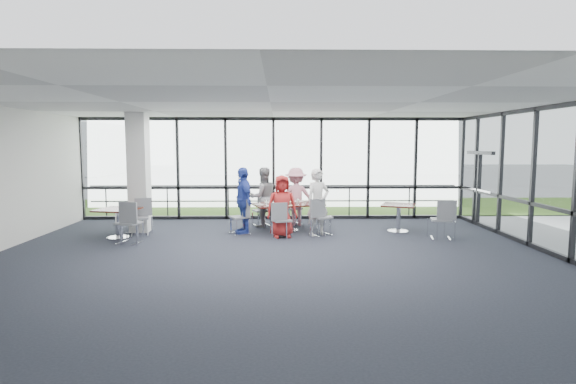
{
  "coord_description": "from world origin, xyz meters",
  "views": [
    {
      "loc": [
        0.17,
        -9.14,
        2.34
      ],
      "look_at": [
        0.41,
        2.7,
        1.1
      ],
      "focal_mm": 28.0,
      "sensor_mm": 36.0,
      "label": 1
    }
  ],
  "objects_px": {
    "diner_end": "(243,201)",
    "chair_spare_lb": "(139,218)",
    "chair_spare_r": "(441,220)",
    "chair_main_fl": "(261,211)",
    "side_table_right": "(399,209)",
    "chair_spare_la": "(129,223)",
    "side_table_left": "(118,213)",
    "diner_near_left": "(282,206)",
    "chair_main_nl": "(282,220)",
    "chair_main_end": "(240,217)",
    "diner_far_left": "(263,197)",
    "chair_main_fr": "(292,208)",
    "diner_near_right": "(318,202)",
    "chair_main_nr": "(321,217)",
    "main_table": "(288,208)",
    "diner_far_right": "(296,197)",
    "structural_column": "(139,173)"
  },
  "relations": [
    {
      "from": "diner_end",
      "to": "chair_main_fr",
      "type": "height_order",
      "value": "diner_end"
    },
    {
      "from": "diner_near_left",
      "to": "chair_main_nl",
      "type": "height_order",
      "value": "diner_near_left"
    },
    {
      "from": "main_table",
      "to": "diner_far_left",
      "type": "bearing_deg",
      "value": 121.28
    },
    {
      "from": "diner_far_left",
      "to": "side_table_left",
      "type": "bearing_deg",
      "value": 1.68
    },
    {
      "from": "chair_spare_lb",
      "to": "chair_spare_r",
      "type": "bearing_deg",
      "value": 159.75
    },
    {
      "from": "main_table",
      "to": "diner_far_left",
      "type": "distance_m",
      "value": 0.95
    },
    {
      "from": "diner_near_left",
      "to": "chair_main_fr",
      "type": "distance_m",
      "value": 1.88
    },
    {
      "from": "diner_end",
      "to": "chair_spare_r",
      "type": "bearing_deg",
      "value": 59.77
    },
    {
      "from": "diner_end",
      "to": "diner_near_right",
      "type": "bearing_deg",
      "value": 61.03
    },
    {
      "from": "chair_spare_la",
      "to": "chair_main_end",
      "type": "bearing_deg",
      "value": 39.4
    },
    {
      "from": "main_table",
      "to": "chair_main_nr",
      "type": "xyz_separation_m",
      "value": [
        0.85,
        -0.65,
        -0.14
      ]
    },
    {
      "from": "structural_column",
      "to": "chair_main_nr",
      "type": "distance_m",
      "value": 5.03
    },
    {
      "from": "side_table_left",
      "to": "chair_spare_r",
      "type": "height_order",
      "value": "chair_spare_r"
    },
    {
      "from": "side_table_left",
      "to": "chair_main_nr",
      "type": "relative_size",
      "value": 1.15
    },
    {
      "from": "diner_end",
      "to": "structural_column",
      "type": "bearing_deg",
      "value": -119.13
    },
    {
      "from": "main_table",
      "to": "chair_spare_r",
      "type": "xyz_separation_m",
      "value": [
        3.81,
        -1.17,
        -0.13
      ]
    },
    {
      "from": "side_table_right",
      "to": "chair_main_fl",
      "type": "distance_m",
      "value": 3.87
    },
    {
      "from": "chair_main_fl",
      "to": "chair_main_fr",
      "type": "xyz_separation_m",
      "value": [
        0.89,
        0.2,
        0.04
      ]
    },
    {
      "from": "main_table",
      "to": "diner_near_right",
      "type": "xyz_separation_m",
      "value": [
        0.77,
        -0.65,
        0.25
      ]
    },
    {
      "from": "side_table_right",
      "to": "chair_main_nl",
      "type": "xyz_separation_m",
      "value": [
        -3.17,
        -0.75,
        -0.18
      ]
    },
    {
      "from": "diner_end",
      "to": "chair_spare_lb",
      "type": "xyz_separation_m",
      "value": [
        -2.68,
        -0.2,
        -0.42
      ]
    },
    {
      "from": "diner_near_left",
      "to": "diner_near_right",
      "type": "bearing_deg",
      "value": 4.09
    },
    {
      "from": "side_table_left",
      "to": "side_table_right",
      "type": "relative_size",
      "value": 1.0
    },
    {
      "from": "structural_column",
      "to": "chair_main_fr",
      "type": "bearing_deg",
      "value": 13.17
    },
    {
      "from": "diner_end",
      "to": "chair_spare_lb",
      "type": "height_order",
      "value": "diner_end"
    },
    {
      "from": "side_table_right",
      "to": "diner_far_left",
      "type": "xyz_separation_m",
      "value": [
        -3.69,
        0.82,
        0.22
      ]
    },
    {
      "from": "chair_main_end",
      "to": "diner_near_right",
      "type": "bearing_deg",
      "value": 55.23
    },
    {
      "from": "chair_main_end",
      "to": "chair_spare_r",
      "type": "xyz_separation_m",
      "value": [
        5.08,
        -0.73,
        0.04
      ]
    },
    {
      "from": "diner_near_left",
      "to": "chair_main_fl",
      "type": "bearing_deg",
      "value": 101.51
    },
    {
      "from": "side_table_right",
      "to": "diner_near_left",
      "type": "bearing_deg",
      "value": -168.45
    },
    {
      "from": "chair_spare_r",
      "to": "chair_main_fl",
      "type": "bearing_deg",
      "value": 170.34
    },
    {
      "from": "chair_spare_r",
      "to": "diner_near_left",
      "type": "bearing_deg",
      "value": -171.09
    },
    {
      "from": "diner_end",
      "to": "chair_spare_lb",
      "type": "bearing_deg",
      "value": -107.01
    },
    {
      "from": "diner_far_left",
      "to": "diner_near_right",
      "type": "bearing_deg",
      "value": 118.18
    },
    {
      "from": "side_table_left",
      "to": "diner_near_left",
      "type": "relative_size",
      "value": 0.69
    },
    {
      "from": "chair_main_fl",
      "to": "chair_main_fr",
      "type": "distance_m",
      "value": 0.92
    },
    {
      "from": "side_table_right",
      "to": "chair_spare_la",
      "type": "relative_size",
      "value": 1.1
    },
    {
      "from": "diner_far_left",
      "to": "chair_main_nl",
      "type": "height_order",
      "value": "diner_far_left"
    },
    {
      "from": "diner_far_right",
      "to": "chair_main_nl",
      "type": "relative_size",
      "value": 1.88
    },
    {
      "from": "chair_main_nl",
      "to": "chair_main_end",
      "type": "height_order",
      "value": "chair_main_end"
    },
    {
      "from": "diner_near_left",
      "to": "diner_end",
      "type": "height_order",
      "value": "diner_end"
    },
    {
      "from": "side_table_left",
      "to": "diner_near_left",
      "type": "bearing_deg",
      "value": 0.56
    },
    {
      "from": "main_table",
      "to": "chair_spare_r",
      "type": "bearing_deg",
      "value": -34.55
    },
    {
      "from": "diner_near_left",
      "to": "diner_end",
      "type": "relative_size",
      "value": 0.9
    },
    {
      "from": "side_table_right",
      "to": "diner_end",
      "type": "relative_size",
      "value": 0.62
    },
    {
      "from": "chair_main_nr",
      "to": "chair_spare_la",
      "type": "xyz_separation_m",
      "value": [
        -4.66,
        -0.9,
        0.02
      ]
    },
    {
      "from": "diner_far_right",
      "to": "chair_main_fr",
      "type": "relative_size",
      "value": 1.75
    },
    {
      "from": "diner_far_right",
      "to": "chair_main_nl",
      "type": "distance_m",
      "value": 1.88
    },
    {
      "from": "main_table",
      "to": "chair_spare_r",
      "type": "relative_size",
      "value": 2.1
    },
    {
      "from": "diner_far_left",
      "to": "chair_main_fl",
      "type": "bearing_deg",
      "value": -92.13
    }
  ]
}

